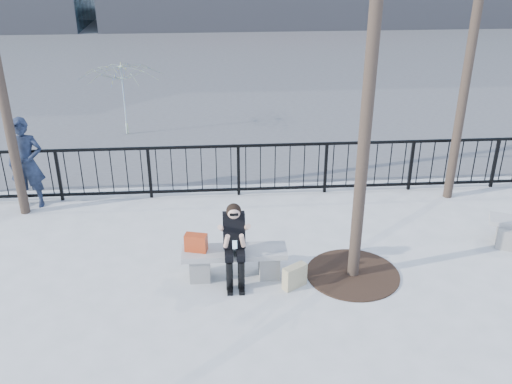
{
  "coord_description": "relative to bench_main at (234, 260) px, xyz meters",
  "views": [
    {
      "loc": [
        -0.21,
        -7.68,
        5.17
      ],
      "look_at": [
        0.4,
        0.8,
        1.1
      ],
      "focal_mm": 40.0,
      "sensor_mm": 36.0,
      "label": 1
    }
  ],
  "objects": [
    {
      "name": "handbag",
      "position": [
        -0.59,
        0.02,
        0.33
      ],
      "size": [
        0.37,
        0.24,
        0.28
      ],
      "primitive_type": "cube",
      "rotation": [
        0.0,
        0.0,
        -0.26
      ],
      "color": "#AE3615",
      "rests_on": "bench_main"
    },
    {
      "name": "bench_main",
      "position": [
        0.0,
        0.0,
        0.0
      ],
      "size": [
        1.65,
        0.46,
        0.49
      ],
      "color": "slate",
      "rests_on": "ground"
    },
    {
      "name": "tree_grate",
      "position": [
        1.9,
        -0.1,
        -0.29
      ],
      "size": [
        1.5,
        1.5,
        0.02
      ],
      "primitive_type": "cylinder",
      "color": "black",
      "rests_on": "ground"
    },
    {
      "name": "shopping_bag",
      "position": [
        0.92,
        -0.36,
        -0.11
      ],
      "size": [
        0.41,
        0.34,
        0.37
      ],
      "primitive_type": "cube",
      "rotation": [
        0.0,
        0.0,
        0.58
      ],
      "color": "#C4BB8B",
      "rests_on": "ground"
    },
    {
      "name": "railing",
      "position": [
        0.0,
        3.0,
        0.25
      ],
      "size": [
        14.0,
        0.06,
        1.1
      ],
      "color": "black",
      "rests_on": "ground"
    },
    {
      "name": "street_surface",
      "position": [
        0.0,
        15.0,
        -0.3
      ],
      "size": [
        60.0,
        23.0,
        0.01
      ],
      "primitive_type": "cube",
      "color": "#474747",
      "rests_on": "ground"
    },
    {
      "name": "standing_man",
      "position": [
        -3.92,
        2.8,
        0.61
      ],
      "size": [
        0.68,
        0.47,
        1.82
      ],
      "primitive_type": "imported",
      "rotation": [
        0.0,
        0.0,
        0.05
      ],
      "color": "black",
      "rests_on": "ground"
    },
    {
      "name": "seated_woman",
      "position": [
        0.0,
        -0.16,
        0.37
      ],
      "size": [
        0.5,
        0.64,
        1.34
      ],
      "color": "black",
      "rests_on": "ground"
    },
    {
      "name": "ground",
      "position": [
        0.0,
        0.0,
        -0.3
      ],
      "size": [
        120.0,
        120.0,
        0.0
      ],
      "primitive_type": "plane",
      "color": "#A4A49F",
      "rests_on": "ground"
    },
    {
      "name": "vendor_umbrella",
      "position": [
        -2.6,
        6.85,
        0.67
      ],
      "size": [
        2.12,
        2.16,
        1.94
      ],
      "primitive_type": "imported",
      "rotation": [
        0.0,
        0.0,
        0.0
      ],
      "color": "#F9FA37",
      "rests_on": "ground"
    }
  ]
}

